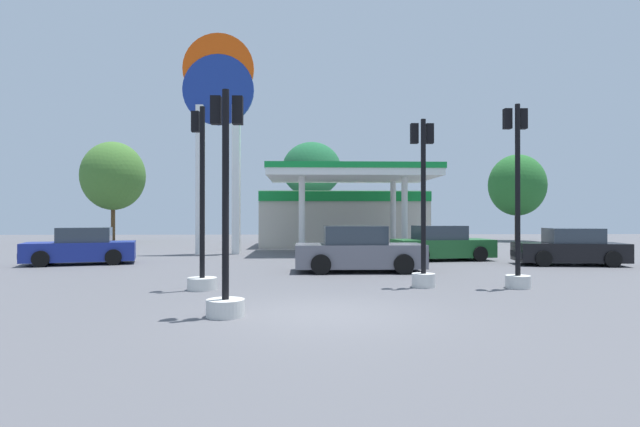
# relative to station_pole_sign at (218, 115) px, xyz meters

# --- Properties ---
(ground_plane) EXTENTS (90.00, 90.00, 0.00)m
(ground_plane) POSITION_rel_station_pole_sign_xyz_m (4.96, -16.51, -7.39)
(ground_plane) COLOR #56565B
(ground_plane) RESTS_ON ground
(gas_station) EXTENTS (10.61, 13.30, 4.69)m
(gas_station) POSITION_rel_station_pole_sign_xyz_m (7.09, 6.57, -5.30)
(gas_station) COLOR beige
(gas_station) RESTS_ON ground
(station_pole_sign) EXTENTS (3.76, 0.56, 11.73)m
(station_pole_sign) POSITION_rel_station_pole_sign_xyz_m (0.00, 0.00, 0.00)
(station_pole_sign) COLOR white
(station_pole_sign) RESTS_ON ground
(car_0) EXTENTS (4.61, 2.92, 1.54)m
(car_0) POSITION_rel_station_pole_sign_xyz_m (-4.76, -5.52, -6.70)
(car_0) COLOR black
(car_0) RESTS_ON ground
(car_1) EXTENTS (4.64, 2.14, 1.66)m
(car_1) POSITION_rel_station_pole_sign_xyz_m (6.51, -8.69, -6.64)
(car_1) COLOR black
(car_1) RESTS_ON ground
(car_2) EXTENTS (4.42, 2.35, 1.51)m
(car_2) POSITION_rel_station_pole_sign_xyz_m (15.46, -6.55, -6.71)
(car_2) COLOR black
(car_2) RESTS_ON ground
(car_3) EXTENTS (4.62, 2.48, 1.58)m
(car_3) POSITION_rel_station_pole_sign_xyz_m (10.83, -4.16, -6.68)
(car_3) COLOR black
(car_3) RESTS_ON ground
(traffic_signal_0) EXTENTS (0.65, 0.68, 4.76)m
(traffic_signal_0) POSITION_rel_station_pole_sign_xyz_m (7.90, -12.73, -5.67)
(traffic_signal_0) COLOR silver
(traffic_signal_0) RESTS_ON ground
(traffic_signal_1) EXTENTS (0.68, 0.70, 5.14)m
(traffic_signal_1) POSITION_rel_station_pole_sign_xyz_m (10.49, -13.01, -5.51)
(traffic_signal_1) COLOR silver
(traffic_signal_1) RESTS_ON ground
(traffic_signal_2) EXTENTS (0.76, 0.76, 4.54)m
(traffic_signal_2) POSITION_rel_station_pole_sign_xyz_m (2.95, -16.75, -5.91)
(traffic_signal_2) COLOR silver
(traffic_signal_2) RESTS_ON ground
(traffic_signal_3) EXTENTS (0.80, 0.80, 5.00)m
(traffic_signal_3) POSITION_rel_station_pole_sign_xyz_m (1.73, -13.07, -6.10)
(traffic_signal_3) COLOR silver
(traffic_signal_3) RESTS_ON ground
(tree_0) EXTENTS (4.79, 4.79, 7.74)m
(tree_0) POSITION_rel_station_pole_sign_xyz_m (-10.13, 12.43, -2.29)
(tree_0) COLOR brown
(tree_0) RESTS_ON ground
(tree_1) EXTENTS (4.73, 4.73, 7.94)m
(tree_1) POSITION_rel_station_pole_sign_xyz_m (5.19, 13.47, -1.64)
(tree_1) COLOR brown
(tree_1) RESTS_ON ground
(tree_2) EXTENTS (4.52, 4.52, 7.00)m
(tree_2) POSITION_rel_station_pole_sign_xyz_m (21.82, 13.30, -2.88)
(tree_2) COLOR brown
(tree_2) RESTS_ON ground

